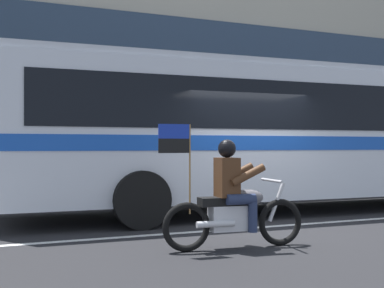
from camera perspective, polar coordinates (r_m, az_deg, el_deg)
The scene contains 6 objects.
ground_plane at distance 9.62m, azimuth 6.75°, elevation -9.04°, with size 60.00×60.00×0.00m, color black.
sidewalk_curb at distance 14.25m, azimuth -3.28°, elevation -5.85°, with size 28.00×3.80×0.15m, color #A39E93.
lane_center_stripe at distance 9.10m, azimuth 8.61°, elevation -9.51°, with size 26.60×0.14×0.01m, color silver.
transit_bus at distance 11.49m, azimuth 11.92°, elevation 1.83°, with size 12.99×2.90×3.22m.
motorcycle_with_rider at distance 7.07m, azimuth 4.82°, elevation -6.77°, with size 2.19×0.64×1.78m.
fire_hydrant at distance 14.86m, azimuth 14.03°, elevation -3.90°, with size 0.22×0.30×0.75m.
Camera 1 is at (-4.60, -8.31, 1.47)m, focal length 45.76 mm.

